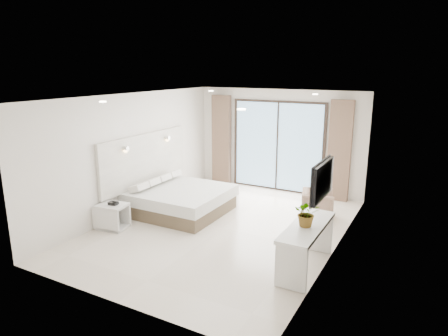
{
  "coord_description": "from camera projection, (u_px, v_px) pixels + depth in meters",
  "views": [
    {
      "loc": [
        3.73,
        -6.77,
        3.24
      ],
      "look_at": [
        -0.17,
        0.4,
        1.18
      ],
      "focal_mm": 32.0,
      "sensor_mm": 36.0,
      "label": 1
    }
  ],
  "objects": [
    {
      "name": "ground",
      "position": [
        222.0,
        228.0,
        8.29
      ],
      "size": [
        6.2,
        6.2,
        0.0
      ],
      "primitive_type": "plane",
      "color": "beige",
      "rests_on": "ground"
    },
    {
      "name": "room_shell",
      "position": [
        231.0,
        146.0,
        8.66
      ],
      "size": [
        4.62,
        6.22,
        2.72
      ],
      "color": "silver",
      "rests_on": "ground"
    },
    {
      "name": "bed",
      "position": [
        180.0,
        200.0,
        9.13
      ],
      "size": [
        2.01,
        1.92,
        0.7
      ],
      "color": "brown",
      "rests_on": "ground"
    },
    {
      "name": "nightstand",
      "position": [
        113.0,
        216.0,
        8.21
      ],
      "size": [
        0.63,
        0.54,
        0.52
      ],
      "rotation": [
        0.0,
        0.0,
        0.13
      ],
      "color": "silver",
      "rests_on": "ground"
    },
    {
      "name": "phone",
      "position": [
        113.0,
        203.0,
        8.12
      ],
      "size": [
        0.2,
        0.16,
        0.06
      ],
      "primitive_type": "cube",
      "rotation": [
        0.0,
        0.0,
        0.13
      ],
      "color": "black",
      "rests_on": "nightstand"
    },
    {
      "name": "console_desk",
      "position": [
        307.0,
        237.0,
        6.48
      ],
      "size": [
        0.51,
        1.64,
        0.77
      ],
      "color": "silver",
      "rests_on": "ground"
    },
    {
      "name": "plant",
      "position": [
        307.0,
        216.0,
        6.35
      ],
      "size": [
        0.54,
        0.56,
        0.35
      ],
      "primitive_type": "imported",
      "rotation": [
        0.0,
        0.0,
        0.36
      ],
      "color": "#33662D",
      "rests_on": "console_desk"
    },
    {
      "name": "armchair",
      "position": [
        318.0,
        203.0,
        8.78
      ],
      "size": [
        0.78,
        0.81,
        0.69
      ],
      "primitive_type": "imported",
      "rotation": [
        0.0,
        0.0,
        1.85
      ],
      "color": "#91745E",
      "rests_on": "ground"
    }
  ]
}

